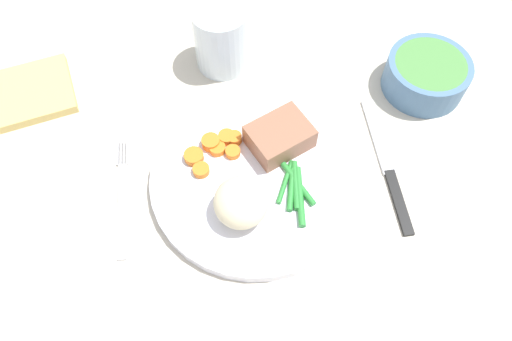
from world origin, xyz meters
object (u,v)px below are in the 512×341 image
Objects in this scene: knife at (387,166)px; water_glass at (222,41)px; meat_portion at (280,137)px; dinner_plate at (256,178)px; salad_bowl at (427,74)px; napkin at (32,92)px; fork at (122,197)px.

knife is 2.14× the size of water_glass.
water_glass reaches higher than meat_portion.
dinner_plate is 28.42cm from salad_bowl.
water_glass reaches higher than knife.
dinner_plate is 17.20cm from knife.
salad_bowl reaches higher than dinner_plate.
salad_bowl is at bearing 19.91° from meat_portion.
salad_bowl is (8.42, 12.45, 2.54)cm from knife.
napkin is (-55.16, 5.76, -2.08)cm from salad_bowl.
knife is at bearing -124.07° from salad_bowl.
meat_portion is 17.52cm from water_glass.
salad_bowl is at bearing -5.96° from napkin.
dinner_plate is at bearing -84.19° from water_glass.
knife is 50.16cm from napkin.
fork is at bearing -125.23° from water_glass.
meat_portion is at bearing -22.49° from napkin.
water_glass is at bearing 5.84° from napkin.
dinner_plate is 21.11cm from water_glass.
dinner_plate is 16.95cm from fork.
salad_bowl reaches higher than knife.
meat_portion is 21.23cm from fork.
napkin is at bearing 126.97° from fork.
knife is (34.12, -0.03, -0.00)cm from fork.
fork is 0.81× the size of knife.
salad_bowl reaches higher than napkin.
napkin is at bearing -174.16° from water_glass.
meat_portion is (3.60, 4.20, 2.41)cm from dinner_plate.
salad_bowl is (25.61, 12.17, 1.94)cm from dinner_plate.
water_glass is (-5.71, 16.53, 0.94)cm from meat_portion.
knife is (13.58, -4.48, -3.01)cm from meat_portion.
water_glass is at bearing 95.81° from dinner_plate.
dinner_plate is 2.40× the size of napkin.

